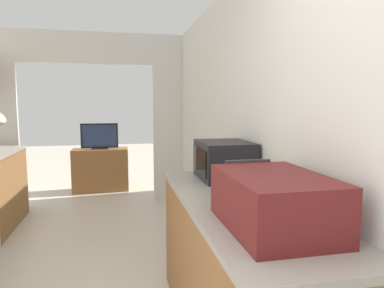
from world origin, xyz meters
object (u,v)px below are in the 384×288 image
tv_cabinet (101,169)px  television (100,136)px  suitcase (273,201)px  book_stack (237,186)px  microwave (224,160)px

tv_cabinet → television: (0.00, -0.04, 0.57)m
suitcase → book_stack: size_ratio=2.03×
television → suitcase: bearing=-77.8°
microwave → tv_cabinet: (-1.08, 3.56, -0.70)m
microwave → book_stack: (-0.07, -0.48, -0.08)m
tv_cabinet → television: size_ratio=1.51×
microwave → television: size_ratio=0.76×
suitcase → tv_cabinet: (-0.98, 4.58, -0.69)m
suitcase → book_stack: 0.55m
suitcase → microwave: microwave is taller
suitcase → microwave: size_ratio=1.37×
television → tv_cabinet: bearing=90.0°
microwave → book_stack: size_ratio=1.48×
book_stack → tv_cabinet: bearing=104.0°
book_stack → tv_cabinet: 4.21m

